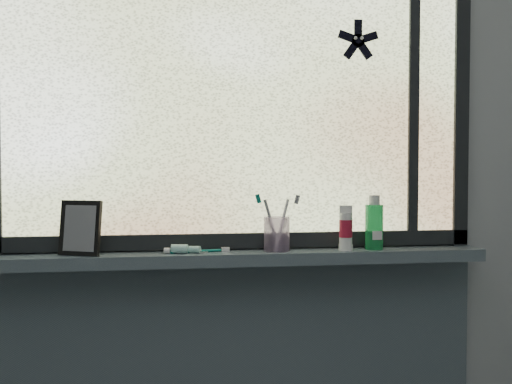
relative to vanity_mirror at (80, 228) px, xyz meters
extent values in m
cube|color=#9EA3A8|center=(0.50, 0.09, 0.14)|extent=(3.00, 0.01, 2.50)
cube|color=#485761|center=(0.50, 0.01, -0.11)|extent=(1.62, 0.14, 0.04)
cube|color=silver|center=(0.50, 0.06, 0.42)|extent=(1.50, 0.01, 1.00)
cube|color=black|center=(0.50, 0.06, -0.06)|extent=(1.60, 0.03, 0.05)
cube|color=black|center=(1.28, 0.06, 0.42)|extent=(0.05, 0.03, 1.10)
cube|color=black|center=(1.10, 0.06, 0.42)|extent=(0.03, 0.03, 1.00)
cube|color=black|center=(0.00, 0.00, 0.00)|extent=(0.15, 0.12, 0.17)
cylinder|color=#B593C3|center=(0.62, 0.01, -0.03)|extent=(0.10, 0.10, 0.11)
cylinder|color=green|center=(0.95, 0.00, 0.01)|extent=(0.06, 0.06, 0.15)
cylinder|color=silver|center=(0.85, -0.01, -0.01)|extent=(0.05, 0.05, 0.11)
camera|label=1|loc=(0.29, -1.82, 0.18)|focal=40.00mm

